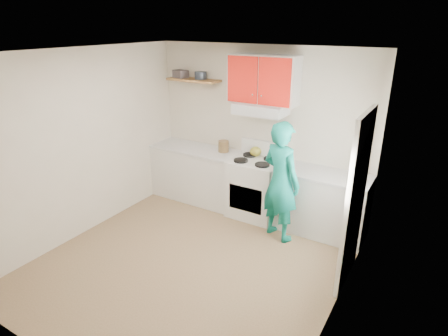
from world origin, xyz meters
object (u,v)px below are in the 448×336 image
Objects in this scene: stove at (255,188)px; tin at (201,75)px; person at (281,182)px; kettle at (256,152)px; crock at (223,147)px.

stove is 4.75× the size of tin.
tin is at bearing 1.73° from person.
stove is 5.07× the size of kettle.
stove is 0.84m from crock.
tin is 2.21m from person.
crock reaches higher than kettle.
crock is (-0.64, 0.10, 0.54)m from stove.
crock is at bearing -160.04° from kettle.
kettle is at bearing -1.55° from tin.
crock is at bearing -1.17° from person.
kettle is 0.92m from person.
crock is at bearing 171.03° from stove.
person is at bearing -28.69° from kettle.
stove is 0.54× the size of person.
tin is 1.07× the size of kettle.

